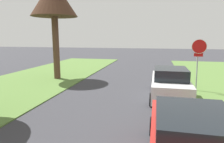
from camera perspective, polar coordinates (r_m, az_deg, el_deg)
stop_sign_far at (r=12.27m, az=23.60°, el=4.65°), size 0.81×0.40×2.96m
street_tree_left_mid_b at (r=15.55m, az=-16.41°, el=19.21°), size 3.31×3.31×7.12m
parked_sedan_white at (r=10.81m, az=16.27°, el=-3.38°), size 1.96×4.41×1.57m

